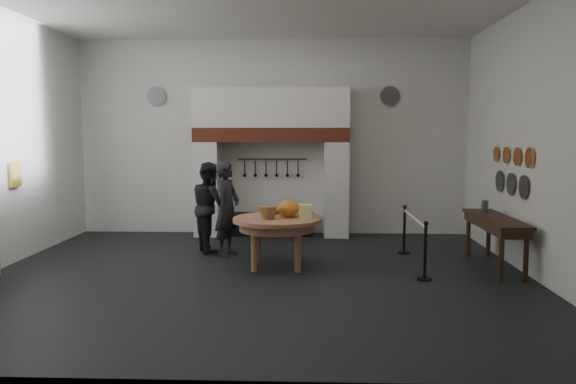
{
  "coord_description": "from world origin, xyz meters",
  "views": [
    {
      "loc": [
        0.87,
        -9.11,
        2.35
      ],
      "look_at": [
        0.5,
        0.4,
        1.35
      ],
      "focal_mm": 35.0,
      "sensor_mm": 36.0,
      "label": 1
    }
  ],
  "objects_px": {
    "work_table": "(277,220)",
    "side_table": "(495,219)",
    "iron_range": "(272,224)",
    "barrier_post_near": "(425,252)",
    "visitor_far": "(210,206)",
    "visitor_near": "(227,208)",
    "barrier_post_far": "(404,231)"
  },
  "relations": [
    {
      "from": "work_table",
      "to": "side_table",
      "type": "bearing_deg",
      "value": 0.9
    },
    {
      "from": "iron_range",
      "to": "barrier_post_near",
      "type": "relative_size",
      "value": 2.11
    },
    {
      "from": "barrier_post_near",
      "to": "visitor_far",
      "type": "bearing_deg",
      "value": 151.06
    },
    {
      "from": "visitor_near",
      "to": "side_table",
      "type": "xyz_separation_m",
      "value": [
        4.81,
        -0.86,
        -0.04
      ]
    },
    {
      "from": "iron_range",
      "to": "visitor_near",
      "type": "xyz_separation_m",
      "value": [
        -0.71,
        -2.19,
        0.66
      ]
    },
    {
      "from": "barrier_post_far",
      "to": "visitor_far",
      "type": "bearing_deg",
      "value": 178.16
    },
    {
      "from": "work_table",
      "to": "barrier_post_near",
      "type": "height_order",
      "value": "barrier_post_near"
    },
    {
      "from": "visitor_far",
      "to": "work_table",
      "type": "bearing_deg",
      "value": -158.38
    },
    {
      "from": "work_table",
      "to": "barrier_post_near",
      "type": "bearing_deg",
      "value": -18.31
    },
    {
      "from": "iron_range",
      "to": "visitor_far",
      "type": "xyz_separation_m",
      "value": [
        -1.11,
        -1.79,
        0.64
      ]
    },
    {
      "from": "barrier_post_far",
      "to": "barrier_post_near",
      "type": "bearing_deg",
      "value": -90.0
    },
    {
      "from": "visitor_far",
      "to": "barrier_post_near",
      "type": "xyz_separation_m",
      "value": [
        3.84,
        -2.12,
        -0.44
      ]
    },
    {
      "from": "iron_range",
      "to": "visitor_near",
      "type": "distance_m",
      "value": 2.4
    },
    {
      "from": "visitor_near",
      "to": "barrier_post_far",
      "type": "height_order",
      "value": "visitor_near"
    },
    {
      "from": "visitor_near",
      "to": "barrier_post_near",
      "type": "relative_size",
      "value": 2.02
    },
    {
      "from": "iron_range",
      "to": "visitor_near",
      "type": "relative_size",
      "value": 1.04
    },
    {
      "from": "iron_range",
      "to": "visitor_near",
      "type": "bearing_deg",
      "value": -108.01
    },
    {
      "from": "side_table",
      "to": "barrier_post_near",
      "type": "distance_m",
      "value": 1.68
    },
    {
      "from": "barrier_post_far",
      "to": "work_table",
      "type": "bearing_deg",
      "value": -153.72
    },
    {
      "from": "visitor_near",
      "to": "side_table",
      "type": "relative_size",
      "value": 0.83
    },
    {
      "from": "visitor_near",
      "to": "barrier_post_near",
      "type": "bearing_deg",
      "value": -98.63
    },
    {
      "from": "visitor_far",
      "to": "barrier_post_far",
      "type": "height_order",
      "value": "visitor_far"
    },
    {
      "from": "barrier_post_near",
      "to": "barrier_post_far",
      "type": "distance_m",
      "value": 2.0
    },
    {
      "from": "visitor_near",
      "to": "side_table",
      "type": "distance_m",
      "value": 4.89
    },
    {
      "from": "iron_range",
      "to": "barrier_post_near",
      "type": "height_order",
      "value": "barrier_post_near"
    },
    {
      "from": "iron_range",
      "to": "work_table",
      "type": "xyz_separation_m",
      "value": [
        0.3,
        -3.12,
        0.59
      ]
    },
    {
      "from": "visitor_near",
      "to": "visitor_far",
      "type": "xyz_separation_m",
      "value": [
        -0.4,
        0.4,
        -0.02
      ]
    },
    {
      "from": "visitor_near",
      "to": "barrier_post_near",
      "type": "distance_m",
      "value": 3.87
    },
    {
      "from": "visitor_far",
      "to": "iron_range",
      "type": "bearing_deg",
      "value": -57.18
    },
    {
      "from": "barrier_post_near",
      "to": "iron_range",
      "type": "bearing_deg",
      "value": 124.84
    },
    {
      "from": "barrier_post_far",
      "to": "visitor_near",
      "type": "bearing_deg",
      "value": -175.4
    },
    {
      "from": "side_table",
      "to": "barrier_post_near",
      "type": "height_order",
      "value": "same"
    }
  ]
}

